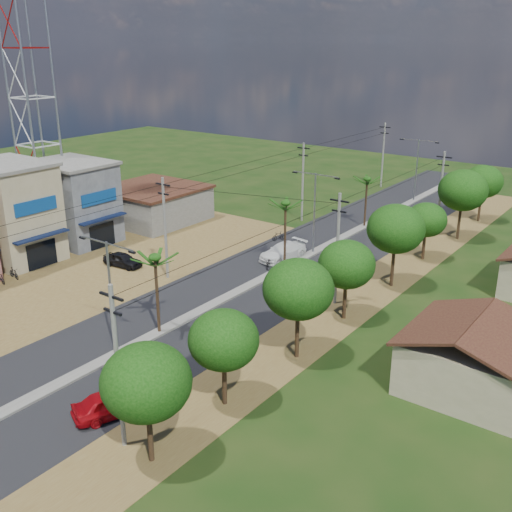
{
  "coord_description": "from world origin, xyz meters",
  "views": [
    {
      "loc": [
        28.29,
        -22.68,
        19.76
      ],
      "look_at": [
        0.81,
        14.51,
        3.0
      ],
      "focal_mm": 42.0,
      "sensor_mm": 36.0,
      "label": 1
    }
  ],
  "objects": [
    {
      "name": "dirt_shoulder_east",
      "position": [
        8.5,
        15.0,
        0.01
      ],
      "size": [
        5.0,
        90.0,
        0.03
      ],
      "primitive_type": "cube",
      "color": "brown",
      "rests_on": "ground"
    },
    {
      "name": "streetlight_mid",
      "position": [
        0.0,
        25.0,
        4.79
      ],
      "size": [
        5.1,
        0.18,
        8.0
      ],
      "color": "gray",
      "rests_on": "ground"
    },
    {
      "name": "utility_pole_w_b",
      "position": [
        -7.0,
        12.0,
        4.76
      ],
      "size": [
        1.6,
        0.24,
        9.0
      ],
      "color": "#605E56",
      "rests_on": "ground"
    },
    {
      "name": "moto_rider_east",
      "position": [
        4.48,
        -3.46,
        0.41
      ],
      "size": [
        1.07,
        1.67,
        0.83
      ],
      "primitive_type": "imported",
      "rotation": [
        0.0,
        0.0,
        2.79
      ],
      "color": "black",
      "rests_on": "ground"
    },
    {
      "name": "ground",
      "position": [
        0.0,
        0.0,
        0.0
      ],
      "size": [
        160.0,
        160.0,
        0.0
      ],
      "primitive_type": "plane",
      "color": "black",
      "rests_on": "ground"
    },
    {
      "name": "palm_median_near",
      "position": [
        0.0,
        4.0,
        5.54
      ],
      "size": [
        2.0,
        2.0,
        6.15
      ],
      "color": "black",
      "rests_on": "ground"
    },
    {
      "name": "low_shed",
      "position": [
        -21.0,
        24.0,
        1.97
      ],
      "size": [
        10.4,
        10.4,
        3.95
      ],
      "color": "#605E56",
      "rests_on": "ground"
    },
    {
      "name": "tree_east_c",
      "position": [
        9.7,
        7.0,
        4.86
      ],
      "size": [
        4.6,
        4.6,
        6.83
      ],
      "color": "black",
      "rests_on": "ground"
    },
    {
      "name": "utility_pole_e_a",
      "position": [
        7.5,
        -6.0,
        4.76
      ],
      "size": [
        1.6,
        0.24,
        9.0
      ],
      "color": "#605E56",
      "rests_on": "ground"
    },
    {
      "name": "moto_rider_west_a",
      "position": [
        -1.2,
        19.19,
        0.48
      ],
      "size": [
        1.34,
        1.92,
        0.96
      ],
      "primitive_type": "imported",
      "rotation": [
        0.0,
        0.0,
        0.43
      ],
      "color": "black",
      "rests_on": "ground"
    },
    {
      "name": "utility_pole_w_c",
      "position": [
        -7.0,
        34.0,
        4.76
      ],
      "size": [
        1.6,
        0.24,
        9.0
      ],
      "color": "#605E56",
      "rests_on": "ground"
    },
    {
      "name": "shophouse_cream",
      "position": [
        -21.98,
        7.0,
        4.66
      ],
      "size": [
        9.0,
        6.4,
        9.3
      ],
      "color": "#988C67",
      "rests_on": "ground"
    },
    {
      "name": "utility_pole_e_c",
      "position": [
        7.5,
        38.0,
        4.76
      ],
      "size": [
        1.6,
        0.24,
        9.0
      ],
      "color": "#605E56",
      "rests_on": "ground"
    },
    {
      "name": "tree_east_d",
      "position": [
        9.4,
        14.0,
        4.34
      ],
      "size": [
        4.2,
        4.2,
        6.13
      ],
      "color": "black",
      "rests_on": "ground"
    },
    {
      "name": "telecom_tower",
      "position": [
        -27.0,
        14.0,
        19.12
      ],
      "size": [
        3.8,
        3.8,
        43.0
      ],
      "color": "gray",
      "rests_on": "ground"
    },
    {
      "name": "dirt_lot_west",
      "position": [
        -15.0,
        8.0,
        0.02
      ],
      "size": [
        18.0,
        46.0,
        0.04
      ],
      "primitive_type": "cube",
      "color": "brown",
      "rests_on": "ground"
    },
    {
      "name": "streetlight_far",
      "position": [
        0.0,
        50.0,
        4.79
      ],
      "size": [
        5.1,
        0.18,
        8.0
      ],
      "color": "gray",
      "rests_on": "ground"
    },
    {
      "name": "tree_east_g",
      "position": [
        9.8,
        38.0,
        5.24
      ],
      "size": [
        5.0,
        5.0,
        7.38
      ],
      "color": "black",
      "rests_on": "ground"
    },
    {
      "name": "palm_median_mid",
      "position": [
        0.0,
        20.0,
        5.9
      ],
      "size": [
        2.0,
        2.0,
        6.55
      ],
      "color": "black",
      "rests_on": "ground"
    },
    {
      "name": "car_parked_dark",
      "position": [
        -12.28,
        11.54,
        0.65
      ],
      "size": [
        3.99,
        2.01,
        1.3
      ],
      "primitive_type": "imported",
      "rotation": [
        0.0,
        0.0,
        1.7
      ],
      "color": "black",
      "rests_on": "ground"
    },
    {
      "name": "streetlight_near",
      "position": [
        0.0,
        0.0,
        4.79
      ],
      "size": [
        5.1,
        0.18,
        8.0
      ],
      "color": "gray",
      "rests_on": "ground"
    },
    {
      "name": "house_east_near",
      "position": [
        20.0,
        10.0,
        2.39
      ],
      "size": [
        7.6,
        7.5,
        4.6
      ],
      "color": "#988C67",
      "rests_on": "ground"
    },
    {
      "name": "tree_east_h",
      "position": [
        9.5,
        46.0,
        4.64
      ],
      "size": [
        4.4,
        4.4,
        6.52
      ],
      "color": "black",
      "rests_on": "ground"
    },
    {
      "name": "car_silver_mid",
      "position": [
        2.69,
        17.33,
        0.76
      ],
      "size": [
        1.88,
        4.69,
        1.52
      ],
      "primitive_type": "imported",
      "rotation": [
        0.0,
        0.0,
        3.2
      ],
      "color": "#A6A9AE",
      "rests_on": "ground"
    },
    {
      "name": "road",
      "position": [
        0.0,
        15.0,
        0.02
      ],
      "size": [
        12.0,
        110.0,
        0.04
      ],
      "primitive_type": "cube",
      "color": "black",
      "rests_on": "ground"
    },
    {
      "name": "tree_east_f",
      "position": [
        9.2,
        30.0,
        3.89
      ],
      "size": [
        3.8,
        3.8,
        5.52
      ],
      "color": "black",
      "rests_on": "ground"
    },
    {
      "name": "moto_rider_west_b",
      "position": [
        -5.0,
        26.34,
        0.46
      ],
      "size": [
        1.03,
        1.57,
        0.92
      ],
      "primitive_type": "imported",
      "rotation": [
        0.0,
        0.0,
        -0.43
      ],
      "color": "black",
      "rests_on": "ground"
    },
    {
      "name": "car_white_far",
      "position": [
        -1.5,
        21.93,
        0.76
      ],
      "size": [
        2.89,
        5.49,
        1.52
      ],
      "primitive_type": "imported",
      "rotation": [
        0.0,
        0.0,
        -0.15
      ],
      "color": "silver",
      "rests_on": "ground"
    },
    {
      "name": "palm_median_far",
      "position": [
        0.0,
        36.0,
        5.26
      ],
      "size": [
        2.0,
        2.0,
        5.85
      ],
      "color": "black",
      "rests_on": "ground"
    },
    {
      "name": "car_red_near",
      "position": [
        5.0,
        -4.56,
        0.75
      ],
      "size": [
        3.38,
        4.77,
        1.51
      ],
      "primitive_type": "imported",
      "rotation": [
        0.0,
        0.0,
        2.74
      ],
      "color": "#97080E",
      "rests_on": "ground"
    },
    {
      "name": "utility_pole_e_b",
      "position": [
        7.5,
        16.0,
        4.76
      ],
      "size": [
        1.6,
        0.24,
        9.0
      ],
      "color": "#605E56",
      "rests_on": "ground"
    },
    {
      "name": "tree_east_b",
      "position": [
        9.3,
        0.0,
        4.11
      ],
      "size": [
        4.0,
        4.0,
        5.83
      ],
      "color": "black",
      "rests_on": "ground"
    },
    {
      "name": "median",
      "position": [
        0.0,
        18.0,
        0.09
      ],
      "size": [
        1.0,
        90.0,
        0.18
      ],
      "primitive_type": "cube",
      "color": "#605E56",
      "rests_on": "ground"
    },
    {
      "name": "tree_east_e",
      "position": [
        9.6,
        22.0,
        5.09
      ],
      "size": [
        4.8,
        4.8,
        7.14
      ],
      "color": "black",
      "rests_on": "ground"
    },
    {
      "name": "shophouse_grey",
      "position": [
        -21.98,
        14.0,
        4.16
      ],
      "size": [
        9.0,
        6.4,
        8.3
      ],
      "color": "#4A4C52",
      "rests_on": "ground"
    },
    {
      "name": "utility_pole_w_d",
      "position": [
        -7.0,
        55.0,
        4.76
      ],
      "size": [
        1.6,
        0.24,
        9.0
      ],
      "color": "#605E56",
      "rests_on": "ground"
    },
    {
      "name": "tree_east_a",
      "position": [
        9.5,
        -6.0,
        4.49
      ],
      "size": [
        4.4,
        4.4,
        6.37
      ],
      "color": "black",
      "rests_on": "ground"
    }
  ]
}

